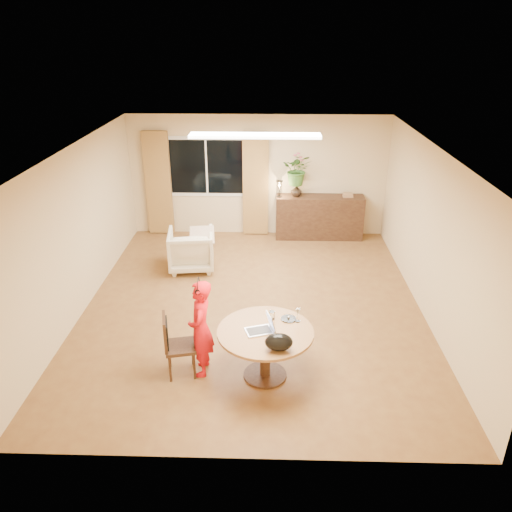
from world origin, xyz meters
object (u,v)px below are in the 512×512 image
Objects in this scene: dining_chair at (180,345)px; armchair at (191,250)px; child at (201,328)px; sideboard at (319,217)px; dining_table at (265,341)px.

dining_chair reaches higher than armchair.
dining_chair is 0.36m from child.
child is 0.72× the size of sideboard.
dining_table is 4.98m from sideboard.
armchair reaches higher than dining_table.
dining_chair is 1.04× the size of armchair.
armchair is at bearing 83.59° from dining_chair.
armchair is at bearing -169.80° from child.
dining_chair is at bearing -81.25° from child.
sideboard is (2.22, 4.82, 0.03)m from dining_chair.
armchair is 0.45× the size of sideboard.
dining_table is at bearing 107.40° from armchair.
armchair is 3.03m from sideboard.
child is (-0.84, 0.08, 0.12)m from dining_table.
dining_table is at bearing -14.12° from dining_chair.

